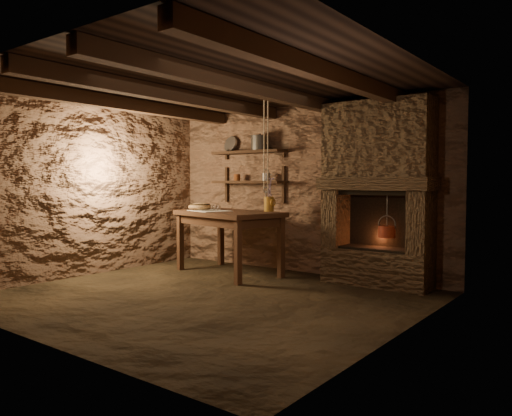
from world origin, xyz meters
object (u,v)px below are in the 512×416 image
Objects in this scene: red_pot at (387,231)px; work_table at (228,240)px; iron_stockpot at (260,144)px; stoneware_jug at (269,197)px; wooden_bowl at (200,207)px.

work_table is at bearing -167.57° from red_pot.
iron_stockpot reaches higher than work_table.
work_table is 1.52m from iron_stockpot.
stoneware_jug reaches higher than red_pot.
stoneware_jug is 0.89× the size of red_pot.
wooden_bowl is 2.77m from red_pot.
iron_stockpot is (-0.39, 0.30, 0.77)m from stoneware_jug.
work_table is 0.74m from wooden_bowl.
stoneware_jug is 0.92m from iron_stockpot.
red_pot is at bearing -3.37° from iron_stockpot.
work_table is 0.84m from stoneware_jug.
iron_stockpot is at bearing 92.60° from work_table.
iron_stockpot is 0.49× the size of red_pot.
stoneware_jug is at bearing -173.65° from red_pot.
work_table is 3.18× the size of red_pot.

